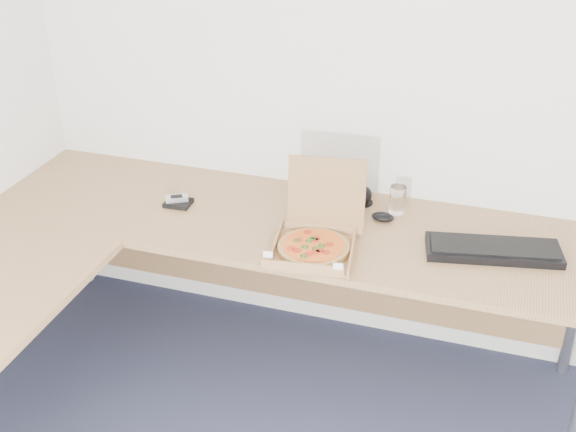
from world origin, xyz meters
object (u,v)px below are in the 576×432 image
(pizza_box, at_px, (315,242))
(wallet, at_px, (178,203))
(drinking_glass, at_px, (397,200))
(desk, at_px, (167,267))
(keyboard, at_px, (493,250))

(pizza_box, xyz_separation_m, wallet, (-0.65, 0.17, -0.03))
(pizza_box, height_order, drinking_glass, pizza_box)
(desk, distance_m, drinking_glass, 0.98)
(pizza_box, relative_size, drinking_glass, 2.99)
(pizza_box, xyz_separation_m, keyboard, (0.64, 0.18, -0.02))
(drinking_glass, distance_m, keyboard, 0.46)
(keyboard, bearing_deg, wallet, 169.24)
(desk, height_order, drinking_glass, drinking_glass)
(desk, xyz_separation_m, pizza_box, (0.50, 0.24, 0.07))
(drinking_glass, height_order, wallet, drinking_glass)
(desk, bearing_deg, wallet, 109.49)
(desk, xyz_separation_m, wallet, (-0.15, 0.41, 0.04))
(wallet, bearing_deg, desk, -73.20)
(pizza_box, xyz_separation_m, drinking_glass, (0.24, 0.39, 0.02))
(drinking_glass, relative_size, wallet, 1.09)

